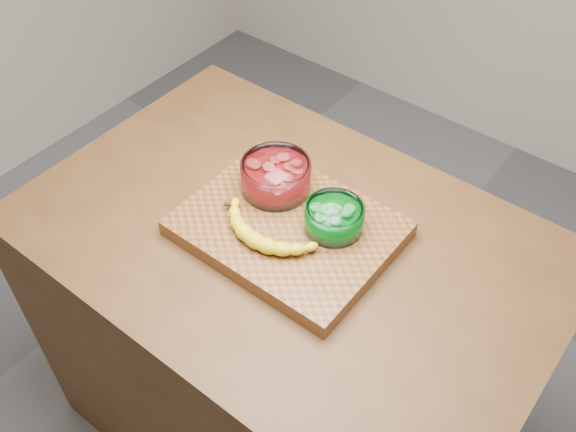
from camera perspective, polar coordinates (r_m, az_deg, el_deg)
The scene contains 6 objects.
ground at distance 2.18m, azimuth -0.00°, elevation -17.83°, with size 3.50×3.50×0.00m, color #555559.
counter at distance 1.79m, azimuth -0.00°, elevation -11.44°, with size 1.20×0.80×0.90m, color #4B2E16.
cutting_board at distance 1.41m, azimuth -0.00°, elevation -1.13°, with size 0.45×0.35×0.04m, color brown.
bowl_red at distance 1.45m, azimuth -1.08°, elevation 3.53°, with size 0.16×0.16×0.07m.
bowl_green at distance 1.37m, azimuth 4.12°, elevation -0.16°, with size 0.13×0.13×0.06m.
banana at distance 1.36m, azimuth -2.21°, elevation -1.44°, with size 0.27×0.12×0.04m, color gold, non-canonical shape.
Camera 1 is at (0.59, -0.76, 1.96)m, focal length 40.00 mm.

